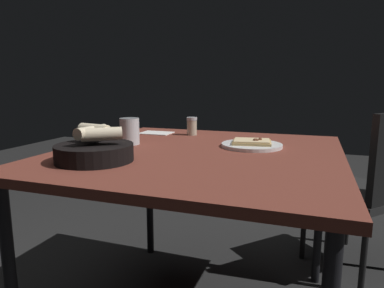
% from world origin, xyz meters
% --- Properties ---
extents(dining_table, '(1.06, 1.11, 0.75)m').
position_xyz_m(dining_table, '(0.00, 0.00, 0.69)').
color(dining_table, brown).
rests_on(dining_table, ground).
extents(pizza_plate, '(0.25, 0.25, 0.04)m').
position_xyz_m(pizza_plate, '(0.18, 0.15, 0.76)').
color(pizza_plate, white).
rests_on(pizza_plate, dining_table).
extents(bread_basket, '(0.26, 0.26, 0.12)m').
position_xyz_m(bread_basket, '(-0.27, -0.29, 0.79)').
color(bread_basket, black).
rests_on(bread_basket, dining_table).
extents(beer_glass, '(0.08, 0.08, 0.11)m').
position_xyz_m(beer_glass, '(-0.32, 0.04, 0.80)').
color(beer_glass, silver).
rests_on(beer_glass, dining_table).
extents(pepper_shaker, '(0.05, 0.05, 0.09)m').
position_xyz_m(pepper_shaker, '(-0.16, 0.37, 0.79)').
color(pepper_shaker, '#BFB299').
rests_on(pepper_shaker, dining_table).
extents(napkin, '(0.16, 0.12, 0.00)m').
position_xyz_m(napkin, '(-0.36, 0.36, 0.75)').
color(napkin, white).
rests_on(napkin, dining_table).
extents(chair_near, '(0.62, 0.62, 0.87)m').
position_xyz_m(chair_near, '(0.73, 0.68, 0.50)').
color(chair_near, black).
rests_on(chair_near, ground).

